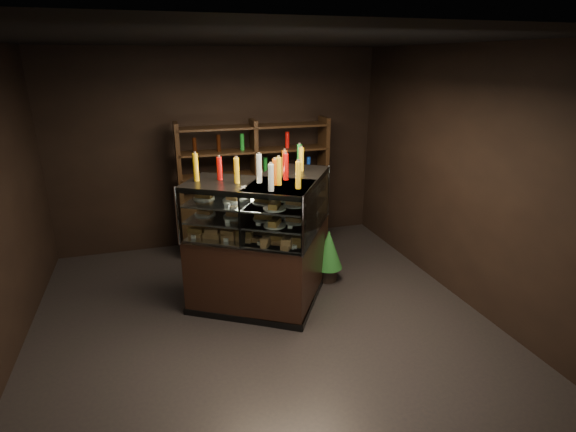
% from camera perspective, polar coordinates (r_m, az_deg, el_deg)
% --- Properties ---
extents(ground, '(5.00, 5.00, 0.00)m').
position_cam_1_polar(ground, '(5.30, -3.48, -12.98)').
color(ground, black).
rests_on(ground, ground).
extents(room_shell, '(5.02, 5.02, 3.01)m').
position_cam_1_polar(room_shell, '(4.56, -3.98, 8.07)').
color(room_shell, black).
rests_on(room_shell, ground).
extents(display_case, '(1.98, 1.59, 1.56)m').
position_cam_1_polar(display_case, '(5.39, -2.34, -6.08)').
color(display_case, black).
rests_on(display_case, ground).
extents(food_display, '(1.54, 1.18, 0.47)m').
position_cam_1_polar(food_display, '(5.14, -2.41, 0.38)').
color(food_display, '#B08E3F').
rests_on(food_display, display_case).
extents(bottles_top, '(1.37, 1.04, 0.30)m').
position_cam_1_polar(bottles_top, '(5.00, -2.54, 6.14)').
color(bottles_top, silver).
rests_on(bottles_top, display_case).
extents(potted_conifer, '(0.38, 0.38, 0.81)m').
position_cam_1_polar(potted_conifer, '(5.97, 5.18, -4.12)').
color(potted_conifer, black).
rests_on(potted_conifer, ground).
extents(back_shelving, '(2.26, 0.45, 2.00)m').
position_cam_1_polar(back_shelving, '(6.94, -4.16, 0.67)').
color(back_shelving, black).
rests_on(back_shelving, ground).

